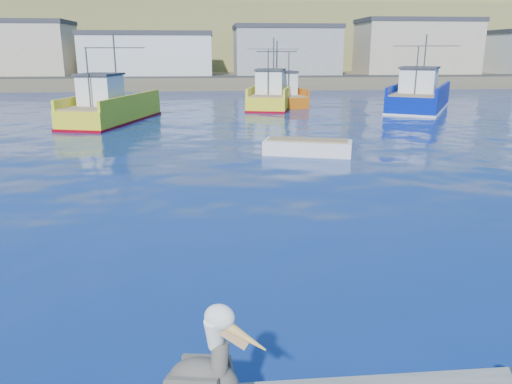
# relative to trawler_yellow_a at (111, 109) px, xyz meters

# --- Properties ---
(ground) EXTENTS (260.00, 260.00, 0.00)m
(ground) POSITION_rel_trawler_yellow_a_xyz_m (8.73, -28.59, -1.00)
(ground) COLOR navy
(ground) RESTS_ON ground
(far_shore) EXTENTS (200.00, 81.00, 24.00)m
(far_shore) POSITION_rel_trawler_yellow_a_xyz_m (8.73, 80.62, 7.98)
(far_shore) COLOR brown
(far_shore) RESTS_ON ground
(trawler_yellow_a) EXTENTS (6.27, 11.04, 6.41)m
(trawler_yellow_a) POSITION_rel_trawler_yellow_a_xyz_m (0.00, 0.00, 0.00)
(trawler_yellow_a) COLOR yellow
(trawler_yellow_a) RESTS_ON ground
(trawler_yellow_b) EXTENTS (5.78, 10.52, 6.35)m
(trawler_yellow_b) POSITION_rel_trawler_yellow_a_xyz_m (13.06, 8.92, -0.03)
(trawler_yellow_b) COLOR yellow
(trawler_yellow_b) RESTS_ON ground
(trawler_blue) EXTENTS (9.61, 12.43, 6.60)m
(trawler_blue) POSITION_rel_trawler_yellow_a_xyz_m (26.02, 5.88, 0.08)
(trawler_blue) COLOR #01168D
(trawler_blue) RESTS_ON ground
(boat_orange) EXTENTS (4.59, 8.26, 6.02)m
(boat_orange) POSITION_rel_trawler_yellow_a_xyz_m (14.10, 10.47, 0.01)
(boat_orange) COLOR #C1570B
(boat_orange) RESTS_ON ground
(skiff_mid) EXTENTS (4.70, 2.78, 0.97)m
(skiff_mid) POSITION_rel_trawler_yellow_a_xyz_m (12.24, -12.98, -0.69)
(skiff_mid) COLOR silver
(skiff_mid) RESTS_ON ground
(pelican) EXTENTS (1.37, 0.85, 1.72)m
(pelican) POSITION_rel_trawler_yellow_a_xyz_m (7.16, -32.34, 0.24)
(pelican) COLOR #595451
(pelican) RESTS_ON dock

